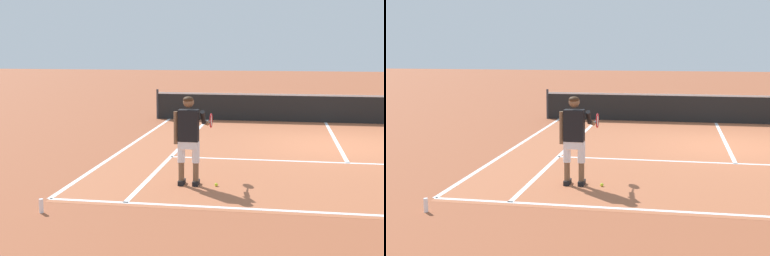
% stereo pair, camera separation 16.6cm
% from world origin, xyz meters
% --- Properties ---
extents(ground_plane, '(80.00, 80.00, 0.00)m').
position_xyz_m(ground_plane, '(0.00, 0.00, 0.00)').
color(ground_plane, '#9E5133').
extents(court_inner_surface, '(10.98, 10.59, 0.00)m').
position_xyz_m(court_inner_surface, '(0.00, -0.85, 0.00)').
color(court_inner_surface, '#B2603D').
rests_on(court_inner_surface, ground).
extents(line_baseline, '(10.98, 0.10, 0.01)m').
position_xyz_m(line_baseline, '(0.00, -5.95, 0.00)').
color(line_baseline, white).
rests_on(line_baseline, ground).
extents(line_service, '(8.23, 0.10, 0.01)m').
position_xyz_m(line_service, '(0.00, -2.15, 0.00)').
color(line_service, white).
rests_on(line_service, ground).
extents(line_centre_service, '(0.10, 6.40, 0.01)m').
position_xyz_m(line_centre_service, '(0.00, 1.05, 0.00)').
color(line_centre_service, white).
rests_on(line_centre_service, ground).
extents(line_singles_left, '(0.10, 10.19, 0.01)m').
position_xyz_m(line_singles_left, '(-4.12, -0.85, 0.00)').
color(line_singles_left, white).
rests_on(line_singles_left, ground).
extents(line_doubles_left, '(0.10, 10.19, 0.01)m').
position_xyz_m(line_doubles_left, '(-5.49, -0.85, 0.00)').
color(line_doubles_left, white).
rests_on(line_doubles_left, ground).
extents(tennis_net, '(11.96, 0.08, 1.07)m').
position_xyz_m(tennis_net, '(0.00, 4.25, 0.50)').
color(tennis_net, '#333338').
rests_on(tennis_net, ground).
extents(tennis_player, '(0.63, 1.12, 1.71)m').
position_xyz_m(tennis_player, '(-3.24, -4.61, 0.99)').
color(tennis_player, black).
rests_on(tennis_player, ground).
extents(tennis_ball_near_feet, '(0.07, 0.07, 0.07)m').
position_xyz_m(tennis_ball_near_feet, '(-3.49, -4.08, 0.03)').
color(tennis_ball_near_feet, '#CCE02D').
rests_on(tennis_ball_near_feet, ground).
extents(tennis_ball_by_baseline, '(0.07, 0.07, 0.07)m').
position_xyz_m(tennis_ball_by_baseline, '(-2.71, -4.64, 0.03)').
color(tennis_ball_by_baseline, '#CCE02D').
rests_on(tennis_ball_by_baseline, ground).
extents(water_bottle, '(0.07, 0.07, 0.23)m').
position_xyz_m(water_bottle, '(-5.28, -6.69, 0.11)').
color(water_bottle, white).
rests_on(water_bottle, ground).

